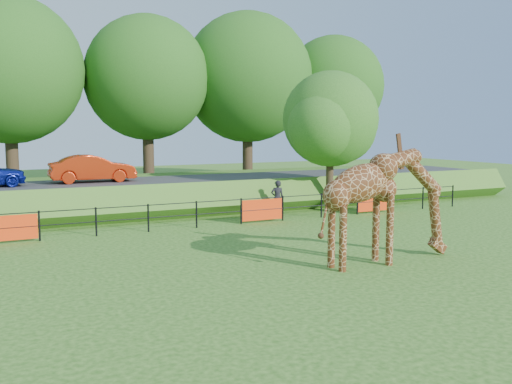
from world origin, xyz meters
The scene contains 9 objects.
ground centered at (0.00, 0.00, 0.00)m, with size 90.00×90.00×0.00m, color #255314.
giraffe centered at (3.05, -0.14, 1.73)m, with size 4.83×0.89×3.45m, color #522811, non-canonical shape.
perimeter_fence centered at (0.00, 8.00, 0.55)m, with size 28.07×0.10×1.10m, color black, non-canonical shape.
embankment centered at (0.00, 15.50, 0.65)m, with size 40.00×9.00×1.30m, color #255314.
road centered at (0.00, 14.00, 1.36)m, with size 40.00×5.00×0.12m, color #2E2E31.
car_red centered at (-2.86, 14.59, 2.08)m, with size 1.40×4.02×1.32m, color red.
visitor centered at (4.44, 9.31, 0.82)m, with size 0.60×0.39×1.64m, color black.
tree_east centered at (7.60, 9.63, 4.28)m, with size 5.40×4.71×6.76m.
bg_tree_line centered at (1.89, 22.00, 7.19)m, with size 37.30×8.80×11.82m.
Camera 1 is at (-8.00, -13.54, 4.09)m, focal length 40.00 mm.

